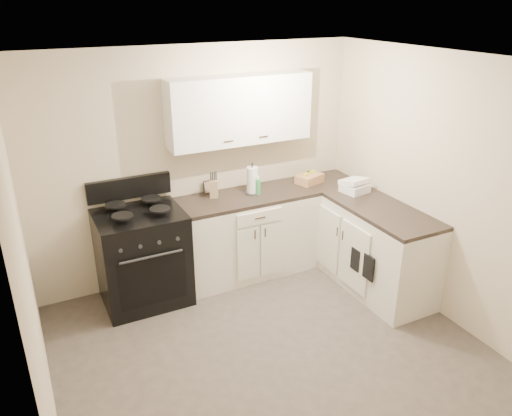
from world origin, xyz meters
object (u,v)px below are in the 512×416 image
stove (143,259)px  wicker_basket (310,179)px  paper_towel (252,180)px  knife_block (214,189)px  countertop_grill (355,188)px

stove → wicker_basket: 2.08m
paper_towel → stove: bearing=-177.2°
knife_block → wicker_basket: knife_block is taller
stove → knife_block: knife_block is taller
wicker_basket → countertop_grill: (0.28, -0.47, -0.00)m
knife_block → countertop_grill: size_ratio=0.75×
wicker_basket → paper_towel: bearing=179.3°
countertop_grill → stove: bearing=160.0°
stove → countertop_grill: bearing=-10.3°
paper_towel → countertop_grill: bearing=-25.3°
knife_block → wicker_basket: size_ratio=0.64×
knife_block → wicker_basket: 1.16m
stove → paper_towel: (1.28, 0.06, 0.63)m
wicker_basket → stove: bearing=-178.4°
stove → wicker_basket: bearing=1.6°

